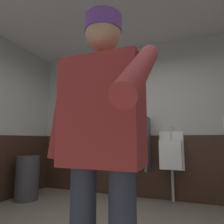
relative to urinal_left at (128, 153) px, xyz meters
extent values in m
cube|color=#B2B2AD|center=(0.26, 0.22, 0.62)|extent=(4.96, 0.12, 2.79)
cube|color=#382319|center=(0.26, 0.14, -0.23)|extent=(4.36, 0.03, 1.09)
cylinder|color=white|center=(-0.17, -1.06, 2.00)|extent=(0.14, 0.14, 0.03)
cube|color=white|center=(0.00, 0.13, 0.05)|extent=(0.40, 0.05, 0.65)
cube|color=white|center=(0.00, -0.04, 0.00)|extent=(0.34, 0.30, 0.45)
cylinder|color=#B7BABF|center=(0.00, 0.12, 0.34)|extent=(0.04, 0.04, 0.24)
cylinder|color=#B7BABF|center=(0.00, 0.09, -0.50)|extent=(0.05, 0.05, 0.55)
cube|color=white|center=(0.75, 0.13, 0.05)|extent=(0.40, 0.05, 0.65)
cube|color=white|center=(0.75, -0.04, 0.00)|extent=(0.34, 0.30, 0.45)
cylinder|color=#B7BABF|center=(0.75, 0.12, 0.34)|extent=(0.04, 0.04, 0.24)
cylinder|color=#B7BABF|center=(0.75, 0.09, -0.50)|extent=(0.05, 0.05, 0.55)
cube|color=#4C4C51|center=(0.38, -0.07, 0.17)|extent=(0.04, 0.40, 0.90)
cube|color=maroon|center=(0.62, -2.51, 0.39)|extent=(0.44, 0.24, 0.58)
cylinder|color=maroon|center=(0.36, -2.51, 0.41)|extent=(0.17, 0.09, 0.56)
cylinder|color=maroon|center=(0.88, -2.74, 0.52)|extent=(0.09, 0.50, 0.39)
sphere|color=tan|center=(0.62, -2.51, 0.84)|extent=(0.20, 0.20, 0.20)
cylinder|color=#60388C|center=(0.62, -2.51, 0.90)|extent=(0.22, 0.22, 0.09)
cylinder|color=#38383D|center=(-1.58, -0.72, -0.41)|extent=(0.38, 0.38, 0.73)
camera|label=1|loc=(1.06, -3.50, 0.24)|focal=32.16mm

